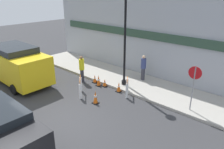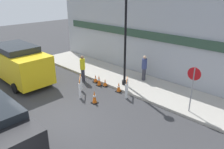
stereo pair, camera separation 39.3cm
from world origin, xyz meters
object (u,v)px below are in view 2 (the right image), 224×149
at_px(stop_sign, 193,83).
at_px(work_van, 17,61).
at_px(person_worker, 83,68).
at_px(person_pedestrian, 144,67).
at_px(streetlamp_post, 126,24).

relative_size(stop_sign, work_van, 0.40).
xyz_separation_m(person_worker, person_pedestrian, (2.85, 2.59, 0.08)).
xyz_separation_m(streetlamp_post, person_pedestrian, (0.43, 1.36, -2.73)).
xyz_separation_m(streetlamp_post, stop_sign, (4.25, -0.23, -2.13)).
distance_m(streetlamp_post, person_pedestrian, 3.08).
relative_size(streetlamp_post, person_pedestrian, 3.52).
xyz_separation_m(person_pedestrian, work_van, (-5.94, -5.33, 0.28)).
xyz_separation_m(stop_sign, person_worker, (-6.67, -0.99, -0.68)).
relative_size(streetlamp_post, person_worker, 3.33).
bearing_deg(work_van, person_worker, 41.59).
relative_size(streetlamp_post, work_van, 1.03).
bearing_deg(stop_sign, person_pedestrian, -26.98).
height_order(stop_sign, person_pedestrian, stop_sign).
xyz_separation_m(stop_sign, work_van, (-9.76, -3.74, -0.33)).
distance_m(streetlamp_post, work_van, 7.23).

